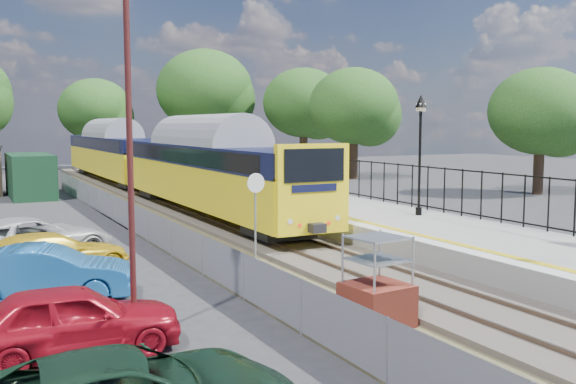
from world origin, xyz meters
TOP-DOWN VIEW (x-y plane):
  - ground at (0.00, 0.00)m, footprint 120.00×120.00m
  - track_bed at (-0.47, 9.67)m, footprint 5.90×80.00m
  - platform at (4.20, 8.00)m, footprint 5.00×70.00m
  - platform_edge at (2.14, 8.00)m, footprint 0.90×70.00m
  - victorian_lamp_north at (5.30, 6.00)m, footprint 0.44×0.44m
  - palisade_fence at (6.55, 2.24)m, footprint 0.12×26.00m
  - wire_fence at (-4.20, 12.00)m, footprint 0.06×52.00m
  - tree_line at (1.40, 42.00)m, footprint 56.80×43.80m
  - train at (0.00, 25.31)m, footprint 2.82×40.83m
  - brick_plinth at (-2.51, -2.31)m, footprint 1.36×1.36m
  - speed_sign at (-2.50, 3.99)m, footprint 0.59×0.13m
  - carpark_lamp at (-7.39, -0.84)m, footprint 0.25×0.50m
  - car_red at (-8.60, -1.04)m, footprint 4.09×1.75m
  - car_blue at (-8.56, 3.19)m, footprint 4.43×2.50m
  - car_yellow at (-8.12, 5.65)m, footprint 4.85×2.97m
  - car_white at (-8.44, 8.24)m, footprint 5.72×3.97m

SIDE VIEW (x-z plane):
  - ground at x=0.00m, z-range 0.00..0.00m
  - track_bed at x=-0.47m, z-range -0.05..0.24m
  - platform at x=4.20m, z-range 0.00..0.90m
  - wire_fence at x=-4.20m, z-range 0.00..1.20m
  - car_yellow at x=-8.12m, z-range 0.00..1.31m
  - car_red at x=-8.60m, z-range 0.00..1.38m
  - car_blue at x=-8.56m, z-range 0.00..1.38m
  - car_white at x=-8.44m, z-range 0.00..1.45m
  - platform_edge at x=2.14m, z-range 0.90..0.91m
  - brick_plinth at x=-2.51m, z-range -0.04..1.98m
  - palisade_fence at x=6.55m, z-range 0.84..2.84m
  - speed_sign at x=-2.50m, z-range 0.54..3.47m
  - train at x=0.00m, z-range 0.59..4.09m
  - carpark_lamp at x=-7.39m, z-range 0.50..7.84m
  - victorian_lamp_north at x=5.30m, z-range 2.00..6.60m
  - tree_line at x=1.40m, z-range 0.67..12.55m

